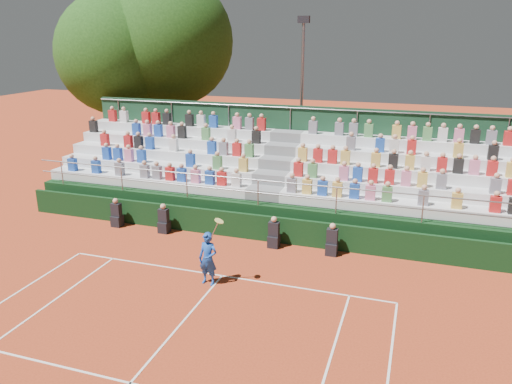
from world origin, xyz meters
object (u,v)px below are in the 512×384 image
(tree_west, at_px, (117,54))
(floodlight_mast, at_px, (302,86))
(tennis_player, at_px, (208,259))
(tree_east, at_px, (168,41))

(tree_west, relative_size, floodlight_mast, 1.17)
(tree_west, bearing_deg, floodlight_mast, 5.42)
(tennis_player, bearing_deg, floodlight_mast, 91.13)
(tennis_player, relative_size, tree_east, 0.21)
(tennis_player, distance_m, floodlight_mast, 13.79)
(tree_west, xyz_separation_m, tree_east, (2.48, 1.43, 0.68))
(floodlight_mast, bearing_deg, tree_east, 176.85)
(tennis_player, distance_m, tree_east, 17.09)
(floodlight_mast, bearing_deg, tree_west, -174.58)
(tree_west, xyz_separation_m, floodlight_mast, (10.44, 0.99, -1.54))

